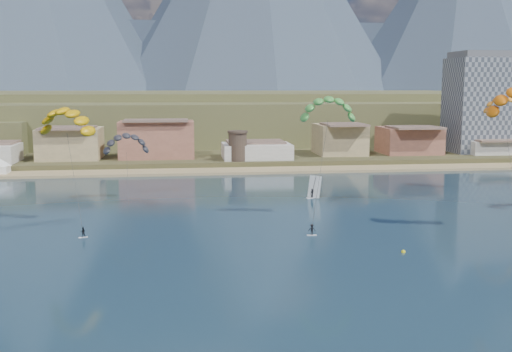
# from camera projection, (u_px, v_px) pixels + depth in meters

# --- Properties ---
(ground) EXTENTS (2400.00, 2400.00, 0.00)m
(ground) POSITION_uv_depth(u_px,v_px,m) (296.00, 324.00, 59.48)
(ground) COLOR #0D2231
(ground) RESTS_ON ground
(beach) EXTENTS (2200.00, 12.00, 0.90)m
(beach) POSITION_uv_depth(u_px,v_px,m) (222.00, 171.00, 163.44)
(beach) COLOR tan
(beach) RESTS_ON ground
(land) EXTENTS (2200.00, 900.00, 4.00)m
(land) POSITION_uv_depth(u_px,v_px,m) (191.00, 109.00, 608.89)
(land) COLOR brown
(land) RESTS_ON ground
(foothills) EXTENTS (940.00, 210.00, 18.00)m
(foothills) POSITION_uv_depth(u_px,v_px,m) (250.00, 115.00, 288.95)
(foothills) COLOR brown
(foothills) RESTS_ON ground
(town) EXTENTS (400.00, 24.00, 12.00)m
(town) POSITION_uv_depth(u_px,v_px,m) (80.00, 139.00, 173.06)
(town) COLOR silver
(town) RESTS_ON ground
(apartment_tower) EXTENTS (20.00, 16.00, 32.00)m
(apartment_tower) POSITION_uv_depth(u_px,v_px,m) (481.00, 103.00, 192.84)
(apartment_tower) COLOR gray
(apartment_tower) RESTS_ON ground
(watchtower) EXTENTS (5.82, 5.82, 8.60)m
(watchtower) POSITION_uv_depth(u_px,v_px,m) (238.00, 146.00, 170.99)
(watchtower) COLOR #47382D
(watchtower) RESTS_ON ground
(kitesurfer_yellow) EXTENTS (11.33, 15.16, 21.58)m
(kitesurfer_yellow) POSITION_uv_depth(u_px,v_px,m) (66.00, 117.00, 100.05)
(kitesurfer_yellow) COLOR silver
(kitesurfer_yellow) RESTS_ON ground
(kitesurfer_green) EXTENTS (11.01, 14.02, 23.40)m
(kitesurfer_green) POSITION_uv_depth(u_px,v_px,m) (328.00, 106.00, 103.05)
(kitesurfer_green) COLOR silver
(kitesurfer_green) RESTS_ON ground
(distant_kite_dark) EXTENTS (10.08, 6.81, 15.85)m
(distant_kite_dark) POSITION_uv_depth(u_px,v_px,m) (126.00, 140.00, 121.32)
(distant_kite_dark) COLOR #262626
(distant_kite_dark) RESTS_ON ground
(distant_kite_orange) EXTENTS (9.04, 7.92, 22.41)m
(distant_kite_orange) POSITION_uv_depth(u_px,v_px,m) (504.00, 102.00, 131.70)
(distant_kite_orange) COLOR #262626
(distant_kite_orange) RESTS_ON ground
(windsurfer) EXTENTS (2.72, 2.98, 4.68)m
(windsurfer) POSITION_uv_depth(u_px,v_px,m) (313.00, 191.00, 125.39)
(windsurfer) COLOR silver
(windsurfer) RESTS_ON ground
(buoy) EXTENTS (0.60, 0.60, 0.60)m
(buoy) POSITION_uv_depth(u_px,v_px,m) (403.00, 252.00, 84.71)
(buoy) COLOR yellow
(buoy) RESTS_ON ground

